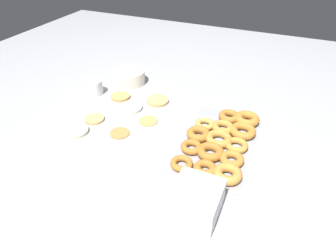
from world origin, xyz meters
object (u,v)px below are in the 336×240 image
(pancake_1, at_px, (95,119))
(pancake_5, at_px, (158,101))
(container_stack, at_px, (196,201))
(paper_cup, at_px, (94,87))
(pancake_6, at_px, (148,121))
(pancake_2, at_px, (130,108))
(pancake_0, at_px, (76,131))
(pancake_3, at_px, (120,133))
(donut_tray, at_px, (221,140))
(pancake_4, at_px, (121,97))
(pancake_7, at_px, (149,92))
(batter_bowl, at_px, (129,77))

(pancake_1, xyz_separation_m, pancake_5, (0.26, -0.20, 0.00))
(container_stack, bearing_deg, paper_cup, 55.08)
(pancake_1, height_order, pancake_6, pancake_1)
(pancake_5, bearing_deg, pancake_2, 139.70)
(pancake_0, distance_m, pancake_1, 0.11)
(pancake_5, bearing_deg, pancake_6, -169.13)
(pancake_3, relative_size, container_stack, 0.54)
(pancake_6, bearing_deg, paper_cup, 72.02)
(pancake_5, bearing_deg, container_stack, -145.08)
(donut_tray, xyz_separation_m, container_stack, (-0.37, -0.02, 0.03))
(pancake_1, distance_m, donut_tray, 0.59)
(paper_cup, bearing_deg, pancake_4, -83.95)
(pancake_4, bearing_deg, paper_cup, 96.05)
(pancake_1, height_order, pancake_5, pancake_5)
(pancake_7, bearing_deg, batter_bowl, 69.94)
(pancake_2, distance_m, donut_tray, 0.49)
(pancake_2, xyz_separation_m, container_stack, (-0.46, -0.50, 0.04))
(pancake_7, bearing_deg, pancake_2, 177.66)
(pancake_1, xyz_separation_m, pancake_7, (0.34, -0.11, -0.00))
(donut_tray, bearing_deg, pancake_0, 106.05)
(paper_cup, bearing_deg, donut_tray, -101.59)
(pancake_3, height_order, paper_cup, paper_cup)
(pancake_3, bearing_deg, donut_tray, -75.92)
(pancake_4, bearing_deg, pancake_5, -79.34)
(pancake_6, relative_size, paper_cup, 0.97)
(pancake_1, distance_m, pancake_7, 0.36)
(pancake_0, distance_m, container_stack, 0.65)
(pancake_2, height_order, container_stack, container_stack)
(pancake_5, height_order, pancake_6, pancake_5)
(pancake_3, bearing_deg, pancake_5, -7.22)
(pancake_4, bearing_deg, donut_tray, -105.88)
(pancake_1, xyz_separation_m, pancake_2, (0.15, -0.10, 0.00))
(pancake_3, bearing_deg, container_stack, -121.03)
(pancake_2, distance_m, pancake_6, 0.14)
(pancake_1, distance_m, pancake_4, 0.23)
(pancake_4, distance_m, pancake_7, 0.15)
(donut_tray, bearing_deg, pancake_2, 79.44)
(pancake_5, xyz_separation_m, batter_bowl, (0.13, 0.24, 0.03))
(pancake_5, height_order, paper_cup, paper_cup)
(pancake_5, height_order, container_stack, container_stack)
(pancake_3, bearing_deg, pancake_2, 16.13)
(pancake_1, relative_size, pancake_7, 0.95)
(pancake_3, distance_m, pancake_4, 0.31)
(pancake_0, relative_size, pancake_4, 1.07)
(pancake_2, height_order, donut_tray, donut_tray)
(pancake_4, relative_size, paper_cup, 1.13)
(pancake_3, xyz_separation_m, pancake_6, (0.13, -0.07, 0.00))
(pancake_2, distance_m, pancake_3, 0.20)
(pancake_3, height_order, pancake_4, pancake_4)
(pancake_2, bearing_deg, pancake_0, 154.85)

